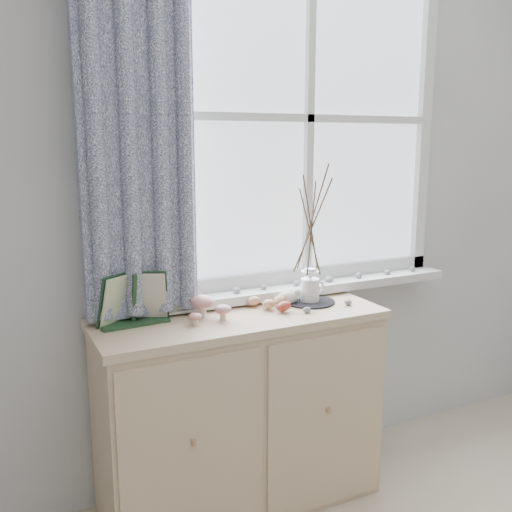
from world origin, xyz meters
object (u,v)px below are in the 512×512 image
at_px(botanical_book, 135,299).
at_px(toadstool_cluster, 206,306).
at_px(sideboard, 241,411).
at_px(twig_pitcher, 311,223).

bearing_deg(botanical_book, toadstool_cluster, -10.62).
xyz_separation_m(botanical_book, toadstool_cluster, (0.28, -0.03, -0.05)).
xyz_separation_m(sideboard, twig_pitcher, (0.35, 0.03, 0.78)).
distance_m(sideboard, twig_pitcher, 0.86).
bearing_deg(sideboard, twig_pitcher, 5.49).
bearing_deg(toadstool_cluster, twig_pitcher, 2.20).
xyz_separation_m(botanical_book, twig_pitcher, (0.77, -0.01, 0.25)).
distance_m(botanical_book, twig_pitcher, 0.81).
xyz_separation_m(sideboard, botanical_book, (-0.42, 0.04, 0.53)).
bearing_deg(botanical_book, sideboard, -10.59).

